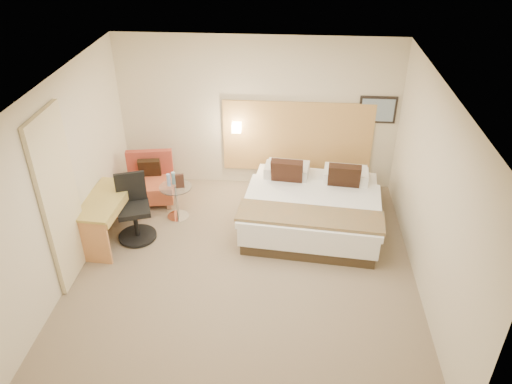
# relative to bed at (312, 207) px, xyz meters

# --- Properties ---
(floor) EXTENTS (4.80, 5.00, 0.02)m
(floor) POSITION_rel_bed_xyz_m (-0.97, -1.21, -0.34)
(floor) COLOR #796751
(floor) RESTS_ON ground
(ceiling) EXTENTS (4.80, 5.00, 0.02)m
(ceiling) POSITION_rel_bed_xyz_m (-0.97, -1.21, 2.38)
(ceiling) COLOR white
(ceiling) RESTS_ON floor
(wall_back) EXTENTS (4.80, 0.02, 2.70)m
(wall_back) POSITION_rel_bed_xyz_m (-0.97, 1.30, 1.02)
(wall_back) COLOR beige
(wall_back) RESTS_ON floor
(wall_front) EXTENTS (4.80, 0.02, 2.70)m
(wall_front) POSITION_rel_bed_xyz_m (-0.97, -3.72, 1.02)
(wall_front) COLOR beige
(wall_front) RESTS_ON floor
(wall_left) EXTENTS (0.02, 5.00, 2.70)m
(wall_left) POSITION_rel_bed_xyz_m (-3.38, -1.21, 1.02)
(wall_left) COLOR beige
(wall_left) RESTS_ON floor
(wall_right) EXTENTS (0.02, 5.00, 2.70)m
(wall_right) POSITION_rel_bed_xyz_m (1.44, -1.21, 1.02)
(wall_right) COLOR beige
(wall_right) RESTS_ON floor
(headboard_panel) EXTENTS (2.60, 0.04, 1.30)m
(headboard_panel) POSITION_rel_bed_xyz_m (-0.27, 1.26, 0.62)
(headboard_panel) COLOR tan
(headboard_panel) RESTS_ON wall_back
(art_frame) EXTENTS (0.62, 0.03, 0.47)m
(art_frame) POSITION_rel_bed_xyz_m (1.05, 1.27, 1.17)
(art_frame) COLOR black
(art_frame) RESTS_ON wall_back
(art_canvas) EXTENTS (0.54, 0.01, 0.39)m
(art_canvas) POSITION_rel_bed_xyz_m (1.05, 1.25, 1.17)
(art_canvas) COLOR #778FA4
(art_canvas) RESTS_ON wall_back
(lamp_arm) EXTENTS (0.02, 0.12, 0.02)m
(lamp_arm) POSITION_rel_bed_xyz_m (-1.32, 1.21, 0.82)
(lamp_arm) COLOR silver
(lamp_arm) RESTS_ON wall_back
(lamp_shade) EXTENTS (0.15, 0.15, 0.15)m
(lamp_shade) POSITION_rel_bed_xyz_m (-1.32, 1.15, 0.82)
(lamp_shade) COLOR #F8E7C2
(lamp_shade) RESTS_ON wall_back
(curtain) EXTENTS (0.06, 0.90, 2.42)m
(curtain) POSITION_rel_bed_xyz_m (-3.33, -1.46, 0.89)
(curtain) COLOR beige
(curtain) RESTS_ON wall_left
(bottle_a) EXTENTS (0.08, 0.08, 0.21)m
(bottle_a) POSITION_rel_bed_xyz_m (-2.31, 0.06, 0.36)
(bottle_a) COLOR #95B1E7
(bottle_a) RESTS_ON side_table
(bottle_b) EXTENTS (0.08, 0.08, 0.21)m
(bottle_b) POSITION_rel_bed_xyz_m (-2.24, 0.13, 0.36)
(bottle_b) COLOR #85BACE
(bottle_b) RESTS_ON side_table
(menu_folder) EXTENTS (0.15, 0.08, 0.23)m
(menu_folder) POSITION_rel_bed_xyz_m (-2.12, 0.03, 0.37)
(menu_folder) COLOR #3C2118
(menu_folder) RESTS_ON side_table
(bed) EXTENTS (2.25, 2.21, 1.02)m
(bed) POSITION_rel_bed_xyz_m (0.00, 0.00, 0.00)
(bed) COLOR #382B1C
(bed) RESTS_ON floor
(lounge_chair) EXTENTS (0.89, 0.81, 0.83)m
(lounge_chair) POSITION_rel_bed_xyz_m (-2.77, 0.57, -0.00)
(lounge_chair) COLOR tan
(lounge_chair) RESTS_ON floor
(side_table) EXTENTS (0.64, 0.64, 0.58)m
(side_table) POSITION_rel_bed_xyz_m (-2.20, 0.04, -0.01)
(side_table) COLOR white
(side_table) RESTS_ON floor
(desk) EXTENTS (0.63, 1.24, 0.75)m
(desk) POSITION_rel_bed_xyz_m (-3.09, -0.65, 0.26)
(desk) COLOR #B19945
(desk) RESTS_ON floor
(desk_chair) EXTENTS (0.75, 0.75, 1.04)m
(desk_chair) POSITION_rel_bed_xyz_m (-2.73, -0.53, 0.10)
(desk_chair) COLOR black
(desk_chair) RESTS_ON floor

